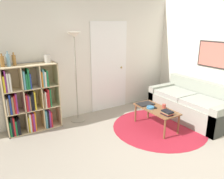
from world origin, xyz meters
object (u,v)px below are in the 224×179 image
object	(u,v)px
bookshelf	(30,100)
bottle_middle	(8,60)
coffee_table	(156,111)
cup	(164,106)
bottle_right	(14,60)
vase_on_shelf	(47,59)
laptop	(145,104)
floor_lamp	(75,52)
couch	(192,105)
bottle_left	(2,61)
bowl	(150,107)

from	to	relation	value
bookshelf	bottle_middle	bearing A→B (deg)	-175.45
coffee_table	cup	bearing A→B (deg)	-22.95
bottle_middle	bottle_right	world-z (taller)	bottle_middle
bottle_middle	vase_on_shelf	xyz separation A→B (m)	(0.67, 0.03, -0.03)
laptop	vase_on_shelf	world-z (taller)	vase_on_shelf
floor_lamp	couch	size ratio (longest dim) A/B	1.03
laptop	bottle_left	distance (m)	2.78
couch	vase_on_shelf	size ratio (longest dim) A/B	11.84
couch	bottle_left	size ratio (longest dim) A/B	7.78
bottle_left	bottle_middle	distance (m)	0.10
bottle_left	cup	bearing A→B (deg)	-25.42
couch	bowl	bearing A→B (deg)	174.57
bottle_right	vase_on_shelf	bearing A→B (deg)	-2.61
bookshelf	floor_lamp	xyz separation A→B (m)	(0.93, -0.07, 0.85)
bottle_middle	couch	bearing A→B (deg)	-19.58
floor_lamp	laptop	bearing A→B (deg)	-36.11
bookshelf	vase_on_shelf	xyz separation A→B (m)	(0.40, 0.00, 0.76)
floor_lamp	bowl	world-z (taller)	floor_lamp
bookshelf	laptop	xyz separation A→B (m)	(2.08, -0.91, -0.19)
bottle_right	vase_on_shelf	size ratio (longest dim) A/B	1.52
cup	laptop	bearing A→B (deg)	116.21
bottle_right	bottle_middle	bearing A→B (deg)	-152.21
floor_lamp	cup	size ratio (longest dim) A/B	23.46
bookshelf	couch	xyz separation A→B (m)	(3.14, -1.24, -0.33)
laptop	vase_on_shelf	size ratio (longest dim) A/B	2.24
cup	vase_on_shelf	bearing A→B (deg)	145.77
floor_lamp	vase_on_shelf	distance (m)	0.54
coffee_table	bottle_left	world-z (taller)	bottle_left
vase_on_shelf	cup	bearing A→B (deg)	-34.23
laptop	bowl	bearing A→B (deg)	-105.85
bookshelf	bottle_middle	distance (m)	0.84
bottle_left	vase_on_shelf	size ratio (longest dim) A/B	1.52
coffee_table	bottle_right	distance (m)	2.79
bookshelf	laptop	world-z (taller)	bookshelf
floor_lamp	laptop	xyz separation A→B (m)	(1.15, -0.84, -1.04)
bottle_right	coffee_table	bearing A→B (deg)	-28.23
couch	bottle_right	xyz separation A→B (m)	(-3.32, 1.27, 1.10)
floor_lamp	bottle_right	xyz separation A→B (m)	(-1.11, 0.10, -0.07)
coffee_table	laptop	world-z (taller)	laptop
bookshelf	bottle_right	bearing A→B (deg)	170.25
coffee_table	bottle_right	xyz separation A→B (m)	(-2.29, 1.23, 1.03)
bottle_left	bottle_middle	bearing A→B (deg)	-5.81
bowl	bottle_left	xyz separation A→B (m)	(-2.39, 1.12, 0.96)
bookshelf	couch	world-z (taller)	bookshelf
bowl	vase_on_shelf	size ratio (longest dim) A/B	0.98
bottle_middle	bottle_right	distance (m)	0.11
bowl	cup	xyz separation A→B (m)	(0.24, -0.13, 0.02)
coffee_table	bottle_middle	world-z (taller)	bottle_middle
bookshelf	bottle_right	world-z (taller)	bottle_right
cup	bowl	bearing A→B (deg)	151.22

